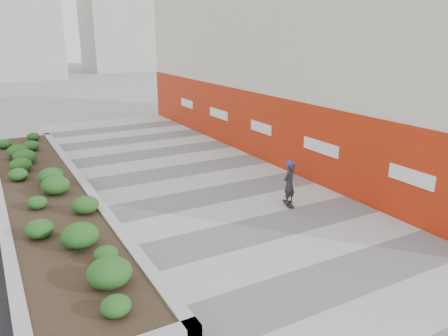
# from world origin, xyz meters

# --- Properties ---
(ground) EXTENTS (160.00, 160.00, 0.00)m
(ground) POSITION_xyz_m (0.00, 0.00, 0.00)
(ground) COLOR gray
(ground) RESTS_ON ground
(walkway) EXTENTS (8.00, 36.00, 0.01)m
(walkway) POSITION_xyz_m (0.00, 3.00, 0.01)
(walkway) COLOR #A8A8AD
(walkway) RESTS_ON ground
(building) EXTENTS (6.04, 24.08, 8.00)m
(building) POSITION_xyz_m (6.98, 8.98, 3.98)
(building) COLOR beige
(building) RESTS_ON ground
(planter) EXTENTS (3.00, 18.00, 0.90)m
(planter) POSITION_xyz_m (-5.50, 7.00, 0.42)
(planter) COLOR #9E9EA0
(planter) RESTS_ON ground
(manhole_cover) EXTENTS (0.44, 0.44, 0.01)m
(manhole_cover) POSITION_xyz_m (0.50, 3.00, 0.00)
(manhole_cover) COLOR #595654
(manhole_cover) RESTS_ON ground
(skateboarder) EXTENTS (0.60, 0.75, 1.57)m
(skateboarder) POSITION_xyz_m (1.68, 2.90, 0.79)
(skateboarder) COLOR beige
(skateboarder) RESTS_ON ground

